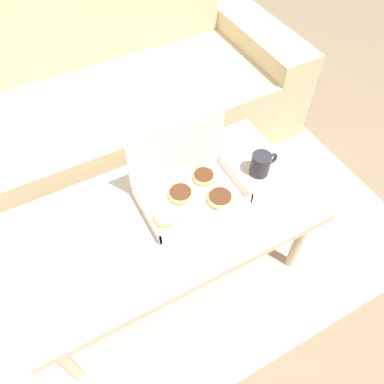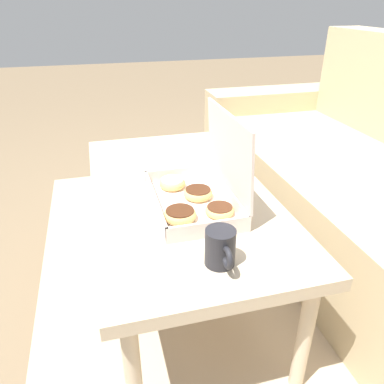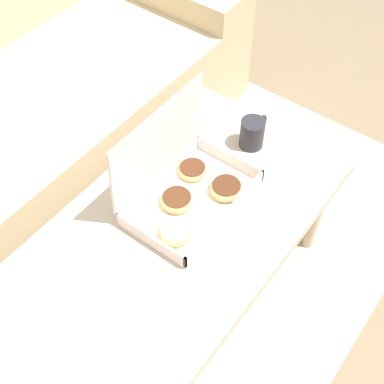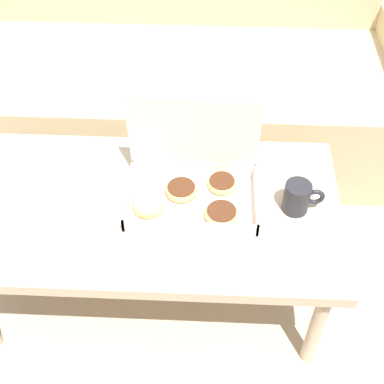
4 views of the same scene
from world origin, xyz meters
TOP-DOWN VIEW (x-y plane):
  - ground_plane at (0.00, 0.00)m, footprint 12.00×12.00m
  - area_rug at (0.00, 0.30)m, footprint 2.37×1.89m
  - coffee_table at (0.00, -0.08)m, footprint 1.16×0.61m
  - pastry_box at (0.13, -0.04)m, footprint 0.39×0.26m
  - coffee_mug at (0.44, -0.07)m, footprint 0.12×0.08m

SIDE VIEW (x-z plane):
  - ground_plane at x=0.00m, z-range 0.00..0.00m
  - area_rug at x=0.00m, z-range 0.00..0.01m
  - coffee_table at x=0.00m, z-range 0.19..0.65m
  - coffee_mug at x=0.44m, z-range 0.46..0.56m
  - pastry_box at x=0.13m, z-range 0.37..0.67m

